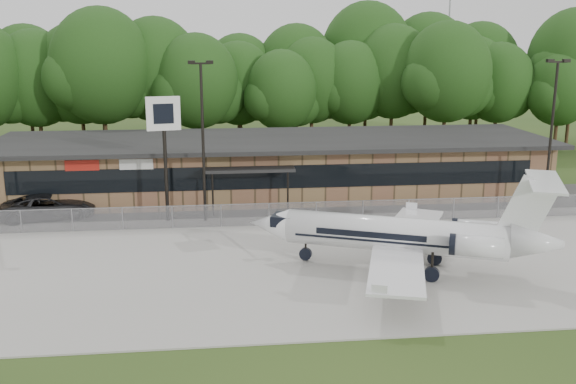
{
  "coord_description": "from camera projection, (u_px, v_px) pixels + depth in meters",
  "views": [
    {
      "loc": [
        -4.09,
        -23.65,
        11.59
      ],
      "look_at": [
        -0.13,
        12.0,
        2.93
      ],
      "focal_mm": 40.0,
      "sensor_mm": 36.0,
      "label": 1
    }
  ],
  "objects": [
    {
      "name": "ground",
      "position": [
        324.0,
        331.0,
        26.01
      ],
      "size": [
        160.0,
        160.0,
        0.0
      ],
      "primitive_type": "plane",
      "color": "#294217",
      "rests_on": "ground"
    },
    {
      "name": "apron",
      "position": [
        299.0,
        263.0,
        33.73
      ],
      "size": [
        64.0,
        18.0,
        0.08
      ],
      "primitive_type": "cube",
      "color": "#9E9B93",
      "rests_on": "ground"
    },
    {
      "name": "parking_lot",
      "position": [
        278.0,
        207.0,
        44.84
      ],
      "size": [
        50.0,
        9.0,
        0.06
      ],
      "primitive_type": "cube",
      "color": "#383835",
      "rests_on": "ground"
    },
    {
      "name": "terminal",
      "position": [
        272.0,
        165.0,
        48.62
      ],
      "size": [
        41.0,
        11.65,
        4.3
      ],
      "color": "olive",
      "rests_on": "ground"
    },
    {
      "name": "fence",
      "position": [
        285.0,
        214.0,
        40.32
      ],
      "size": [
        46.0,
        0.04,
        1.52
      ],
      "color": "gray",
      "rests_on": "ground"
    },
    {
      "name": "treeline",
      "position": [
        257.0,
        79.0,
        64.82
      ],
      "size": [
        72.0,
        12.0,
        15.0
      ],
      "primitive_type": null,
      "color": "#1C3811",
      "rests_on": "ground"
    },
    {
      "name": "radio_mast",
      "position": [
        449.0,
        29.0,
        71.8
      ],
      "size": [
        0.2,
        0.2,
        25.0
      ],
      "primitive_type": "cylinder",
      "color": "gray",
      "rests_on": "ground"
    },
    {
      "name": "light_pole_mid",
      "position": [
        203.0,
        130.0,
        40.01
      ],
      "size": [
        1.55,
        0.3,
        10.23
      ],
      "color": "black",
      "rests_on": "ground"
    },
    {
      "name": "light_pole_right",
      "position": [
        552.0,
        124.0,
        42.47
      ],
      "size": [
        1.55,
        0.3,
        10.23
      ],
      "color": "black",
      "rests_on": "ground"
    },
    {
      "name": "business_jet",
      "position": [
        406.0,
        236.0,
        32.12
      ],
      "size": [
        15.39,
        13.75,
        5.29
      ],
      "rotation": [
        0.0,
        0.0,
        -0.39
      ],
      "color": "silver",
      "rests_on": "ground"
    },
    {
      "name": "suv",
      "position": [
        49.0,
        207.0,
        41.88
      ],
      "size": [
        6.29,
        3.78,
        1.63
      ],
      "primitive_type": "imported",
      "rotation": [
        0.0,
        0.0,
        1.76
      ],
      "color": "#2D2D2F",
      "rests_on": "ground"
    },
    {
      "name": "pole_sign",
      "position": [
        164.0,
        127.0,
        39.99
      ],
      "size": [
        2.11,
        0.62,
        8.04
      ],
      "rotation": [
        0.0,
        0.0,
        0.19
      ],
      "color": "black",
      "rests_on": "ground"
    }
  ]
}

